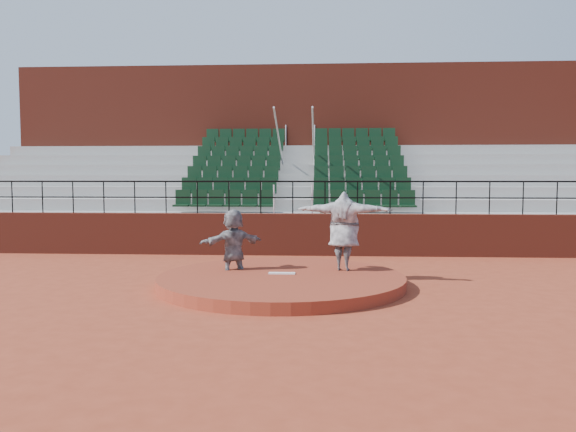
# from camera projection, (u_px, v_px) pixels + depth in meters

# --- Properties ---
(ground) EXTENTS (90.00, 90.00, 0.00)m
(ground) POSITION_uv_depth(u_px,v_px,m) (281.00, 286.00, 12.55)
(ground) COLOR #923821
(ground) RESTS_ON ground
(pitchers_mound) EXTENTS (5.50, 5.50, 0.25)m
(pitchers_mound) POSITION_uv_depth(u_px,v_px,m) (281.00, 281.00, 12.55)
(pitchers_mound) COLOR maroon
(pitchers_mound) RESTS_ON ground
(pitching_rubber) EXTENTS (0.60, 0.15, 0.03)m
(pitching_rubber) POSITION_uv_depth(u_px,v_px,m) (282.00, 273.00, 12.68)
(pitching_rubber) COLOR white
(pitching_rubber) RESTS_ON pitchers_mound
(boundary_wall) EXTENTS (24.00, 0.30, 1.30)m
(boundary_wall) POSITION_uv_depth(u_px,v_px,m) (293.00, 234.00, 17.49)
(boundary_wall) COLOR maroon
(boundary_wall) RESTS_ON ground
(wall_railing) EXTENTS (24.04, 0.05, 1.03)m
(wall_railing) POSITION_uv_depth(u_px,v_px,m) (293.00, 190.00, 17.39)
(wall_railing) COLOR black
(wall_railing) RESTS_ON boundary_wall
(seating_deck) EXTENTS (24.00, 5.97, 4.63)m
(seating_deck) POSITION_uv_depth(u_px,v_px,m) (298.00, 204.00, 21.06)
(seating_deck) COLOR #9B9B96
(seating_deck) RESTS_ON ground
(press_box_facade) EXTENTS (24.00, 3.00, 7.10)m
(press_box_facade) POSITION_uv_depth(u_px,v_px,m) (301.00, 152.00, 24.85)
(press_box_facade) COLOR maroon
(press_box_facade) RESTS_ON ground
(pitcher) EXTENTS (2.35, 1.06, 1.85)m
(pitcher) POSITION_uv_depth(u_px,v_px,m) (344.00, 231.00, 13.15)
(pitcher) COLOR black
(pitcher) RESTS_ON pitchers_mound
(fielder) EXTENTS (1.60, 1.24, 1.69)m
(fielder) POSITION_uv_depth(u_px,v_px,m) (233.00, 244.00, 13.28)
(fielder) COLOR black
(fielder) RESTS_ON ground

